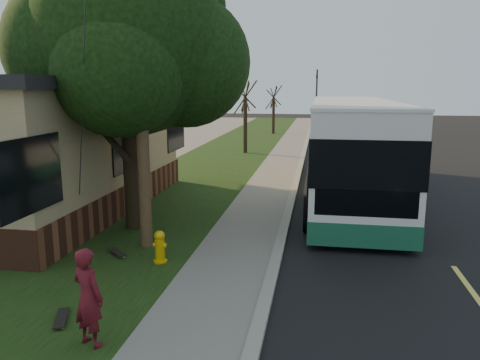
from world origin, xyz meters
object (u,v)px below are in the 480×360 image
object	(u,v)px
utility_pole	(139,59)
leafy_tree	(131,42)
fire_hydrant	(160,247)
bare_tree_far	(273,111)
skateboard_spare	(117,252)
dumpster	(76,168)
skateboard_main	(61,318)
transit_bus	(350,146)
traffic_signal	(316,96)
skateboarder	(88,297)
distant_car	(339,125)
bare_tree_near	(245,118)

from	to	relation	value
utility_pole	leafy_tree	xyz separation A→B (m)	(-0.87, 1.66, 0.54)
fire_hydrant	bare_tree_far	world-z (taller)	bare_tree_far
fire_hydrant	skateboard_spare	world-z (taller)	fire_hydrant
utility_pole	dumpster	world-z (taller)	utility_pole
fire_hydrant	skateboard_main	bearing A→B (deg)	-104.51
dumpster	transit_bus	bearing A→B (deg)	-2.53
fire_hydrant	skateboard_spare	xyz separation A→B (m)	(-1.18, 0.28, -0.31)
traffic_signal	leafy_tree	bearing A→B (deg)	-98.47
skateboarder	dumpster	distance (m)	13.61
skateboard_main	skateboard_spare	world-z (taller)	same
distant_car	skateboard_spare	bearing A→B (deg)	-104.43
transit_bus	distant_car	xyz separation A→B (m)	(0.40, 21.69, -1.01)
fire_hydrant	skateboarder	world-z (taller)	skateboarder
bare_tree_far	skateboard_main	world-z (taller)	bare_tree_far
transit_bus	dumpster	world-z (taller)	transit_bus
skateboard_main	dumpster	size ratio (longest dim) A/B	0.48
bare_tree_far	skateboarder	distance (m)	33.54
utility_pole	skateboard_spare	size ratio (longest dim) A/B	13.45
utility_pole	transit_bus	distance (m)	9.11
skateboarder	bare_tree_far	bearing A→B (deg)	-66.43
traffic_signal	transit_bus	xyz separation A→B (m)	(1.54, -26.17, -1.29)
skateboard_main	distant_car	distance (m)	32.96
transit_bus	distant_car	world-z (taller)	transit_bus
utility_pole	bare_tree_near	bearing A→B (deg)	90.66
leafy_tree	dumpster	bearing A→B (deg)	131.47
transit_bus	skateboard_main	world-z (taller)	transit_bus
utility_pole	bare_tree_far	bearing A→B (deg)	89.40
utility_pole	transit_bus	xyz separation A→B (m)	(5.34, 6.84, -2.76)
skateboard_spare	skateboard_main	bearing A→B (deg)	-82.41
dumpster	distant_car	size ratio (longest dim) A/B	0.31
bare_tree_far	dumpster	distance (m)	22.58
traffic_signal	skateboarder	bearing A→B (deg)	-94.57
traffic_signal	transit_bus	world-z (taller)	traffic_signal
skateboard_spare	distant_car	size ratio (longest dim) A/B	0.13
fire_hydrant	leafy_tree	distance (m)	5.65
utility_pole	skateboard_spare	bearing A→B (deg)	-123.86
bare_tree_near	skateboard_spare	size ratio (longest dim) A/B	6.38
transit_bus	distant_car	bearing A→B (deg)	88.95
fire_hydrant	bare_tree_near	size ratio (longest dim) A/B	0.17
bare_tree_near	dumpster	world-z (taller)	bare_tree_near
bare_tree_near	distant_car	distance (m)	13.02
utility_pole	dumpster	xyz separation A→B (m)	(-5.88, 7.33, -3.99)
fire_hydrant	bare_tree_far	bearing A→B (deg)	90.76
dumpster	fire_hydrant	bearing A→B (deg)	-51.65
transit_bus	skateboard_spare	size ratio (longest dim) A/B	19.27
leafy_tree	transit_bus	world-z (taller)	leafy_tree
fire_hydrant	skateboarder	bearing A→B (deg)	-88.37
skateboard_main	distant_car	xyz separation A→B (m)	(5.79, 32.44, 0.74)
fire_hydrant	bare_tree_near	bearing A→B (deg)	92.86
fire_hydrant	distant_car	bearing A→B (deg)	80.32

